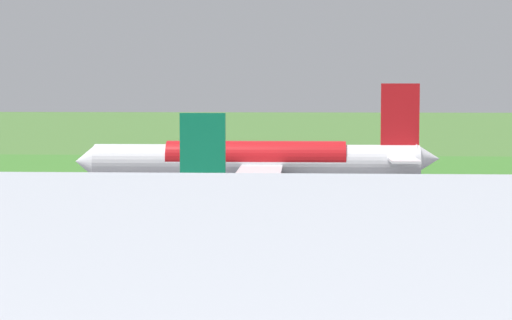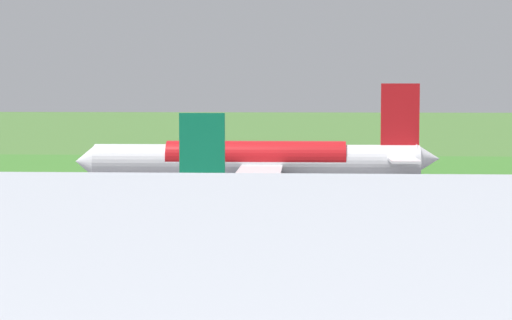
% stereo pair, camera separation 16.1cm
% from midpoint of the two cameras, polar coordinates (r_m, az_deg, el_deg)
% --- Properties ---
extents(ground_plane, '(800.00, 800.00, 0.00)m').
position_cam_midpoint_polar(ground_plane, '(143.79, 1.83, -1.80)').
color(ground_plane, '#477233').
extents(runway_asphalt, '(600.00, 28.01, 0.06)m').
position_cam_midpoint_polar(runway_asphalt, '(143.78, 1.83, -1.78)').
color(runway_asphalt, '#47474C').
rests_on(runway_asphalt, ground).
extents(apron_concrete, '(440.00, 110.00, 0.05)m').
position_cam_midpoint_polar(apron_concrete, '(95.35, 1.09, -4.98)').
color(apron_concrete, gray).
rests_on(apron_concrete, ground).
extents(grass_verge_foreground, '(600.00, 80.00, 0.04)m').
position_cam_midpoint_polar(grass_verge_foreground, '(173.33, 2.08, -0.72)').
color(grass_verge_foreground, '#3C782B').
rests_on(grass_verge_foreground, ground).
extents(airliner_main, '(53.99, 44.05, 15.88)m').
position_cam_midpoint_polar(airliner_main, '(143.55, 0.12, -0.06)').
color(airliner_main, white).
rests_on(airliner_main, ground).
extents(airliner_parked_mid, '(44.01, 35.99, 12.84)m').
position_cam_midpoint_polar(airliner_parked_mid, '(101.29, -12.66, -2.54)').
color(airliner_parked_mid, white).
rests_on(airliner_parked_mid, ground).
extents(no_stopping_sign, '(0.60, 0.10, 2.62)m').
position_cam_midpoint_polar(no_stopping_sign, '(171.62, 1.60, -0.26)').
color(no_stopping_sign, slate).
rests_on(no_stopping_sign, ground).
extents(traffic_cone_orange, '(0.40, 0.40, 0.55)m').
position_cam_midpoint_polar(traffic_cone_orange, '(172.00, -0.04, -0.67)').
color(traffic_cone_orange, orange).
rests_on(traffic_cone_orange, ground).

